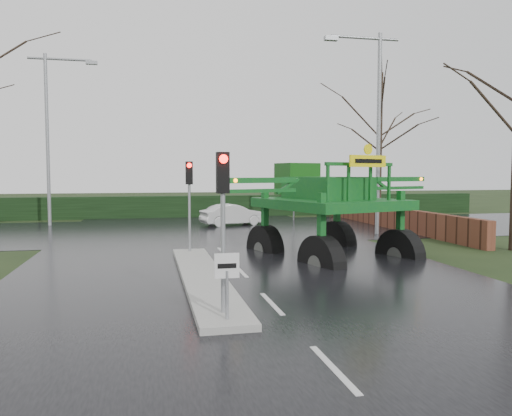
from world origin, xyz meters
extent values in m
plane|color=black|center=(0.00, 0.00, 0.00)|extent=(140.00, 140.00, 0.00)
cube|color=black|center=(0.00, 10.00, 0.00)|extent=(14.00, 80.00, 0.02)
cube|color=black|center=(0.00, 16.00, 0.01)|extent=(80.00, 12.00, 0.02)
cube|color=gray|center=(-1.30, 3.00, 0.09)|extent=(1.20, 10.00, 0.16)
cube|color=black|center=(0.00, 24.00, 0.75)|extent=(44.00, 0.90, 1.50)
cube|color=#592D1E|center=(10.50, 16.00, 0.60)|extent=(0.40, 20.00, 1.20)
cylinder|color=gray|center=(-1.30, -1.50, 0.65)|extent=(0.07, 0.07, 1.00)
cube|color=silver|center=(-1.30, -1.50, 1.25)|extent=(0.50, 0.04, 0.50)
cube|color=black|center=(-1.30, -1.52, 1.25)|extent=(0.38, 0.01, 0.10)
cylinder|color=gray|center=(-1.30, -1.00, 1.75)|extent=(0.10, 0.10, 3.50)
cube|color=black|center=(-1.30, -1.00, 3.10)|extent=(0.26, 0.22, 0.85)
sphere|color=#FF0C07|center=(-1.30, -1.13, 3.38)|extent=(0.18, 0.18, 0.18)
cylinder|color=gray|center=(-1.30, 7.50, 1.75)|extent=(0.10, 0.10, 3.50)
cube|color=black|center=(-1.30, 7.50, 3.10)|extent=(0.26, 0.22, 0.85)
sphere|color=#FF0C07|center=(-1.30, 7.37, 3.38)|extent=(0.18, 0.18, 0.18)
cylinder|color=gray|center=(6.50, 20.00, 1.75)|extent=(0.10, 0.10, 3.50)
cube|color=black|center=(6.50, 20.00, 3.10)|extent=(0.26, 0.22, 0.85)
sphere|color=#FF0C07|center=(6.50, 20.13, 3.38)|extent=(0.18, 0.18, 0.18)
cylinder|color=gray|center=(8.50, 12.00, 5.00)|extent=(0.20, 0.20, 10.00)
cylinder|color=gray|center=(7.70, 12.00, 9.70)|extent=(3.52, 0.14, 0.14)
cube|color=gray|center=(5.94, 12.00, 9.58)|extent=(0.65, 0.30, 0.20)
cylinder|color=gray|center=(-8.50, 20.00, 5.00)|extent=(0.20, 0.20, 10.00)
cylinder|color=gray|center=(-7.70, 20.00, 9.70)|extent=(3.52, 0.14, 0.14)
cube|color=gray|center=(-5.94, 20.00, 9.58)|extent=(0.65, 0.30, 0.20)
cylinder|color=black|center=(13.00, 21.00, 5.00)|extent=(0.32, 0.32, 10.00)
cone|color=black|center=(13.00, 21.00, 10.80)|extent=(0.24, 0.24, 2.50)
cylinder|color=black|center=(0.54, 5.69, 1.02)|extent=(1.16, 2.11, 2.03)
cylinder|color=#595B56|center=(0.54, 5.69, 1.02)|extent=(0.79, 0.86, 0.71)
cube|color=#0D4C1F|center=(0.54, 5.69, 2.29)|extent=(0.28, 0.28, 2.34)
cylinder|color=black|center=(4.02, 6.81, 1.02)|extent=(1.16, 2.11, 2.03)
cylinder|color=#595B56|center=(4.02, 6.81, 1.02)|extent=(0.79, 0.86, 0.71)
cube|color=#0D4C1F|center=(4.02, 6.81, 2.29)|extent=(0.28, 0.28, 2.34)
cylinder|color=black|center=(1.66, 2.20, 1.02)|extent=(1.16, 2.11, 2.03)
cylinder|color=#595B56|center=(1.66, 2.20, 1.02)|extent=(0.79, 0.86, 0.71)
cube|color=#0D4C1F|center=(1.66, 2.20, 2.29)|extent=(0.28, 0.28, 2.34)
cylinder|color=black|center=(5.14, 3.32, 1.02)|extent=(1.16, 2.11, 2.03)
cylinder|color=#595B56|center=(5.14, 3.32, 1.02)|extent=(0.79, 0.86, 0.71)
cube|color=#0D4C1F|center=(5.14, 3.32, 2.29)|extent=(0.28, 0.28, 2.34)
cube|color=#0D4C1F|center=(2.84, 4.51, 2.95)|extent=(5.56, 5.96, 0.36)
cube|color=#0D4C1F|center=(2.78, 4.70, 3.51)|extent=(3.06, 3.59, 0.92)
cube|color=#134A11|center=(2.16, 6.64, 3.87)|extent=(1.83, 1.63, 1.32)
cube|color=#0D4C1F|center=(3.34, 2.96, 4.42)|extent=(2.94, 1.05, 0.12)
cube|color=#0D4C1F|center=(-0.13, 3.12, 3.87)|extent=(2.57, 0.98, 0.18)
sphere|color=orange|center=(-1.17, 2.68, 3.87)|extent=(0.14, 0.14, 0.14)
cube|color=#0D4C1F|center=(6.06, 5.11, 3.87)|extent=(2.57, 0.98, 0.18)
sphere|color=orange|center=(7.16, 5.36, 3.87)|extent=(0.14, 0.14, 0.14)
cube|color=yellow|center=(3.46, 2.57, 4.53)|extent=(1.57, 0.56, 0.41)
cube|color=black|center=(3.46, 2.57, 4.53)|extent=(1.17, 0.38, 0.14)
cylinder|color=yellow|center=(3.46, 2.57, 4.93)|extent=(0.36, 0.15, 0.37)
imported|color=silver|center=(2.08, 17.74, 0.00)|extent=(4.01, 2.22, 1.25)
camera|label=1|loc=(-2.82, -11.21, 3.09)|focal=35.00mm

